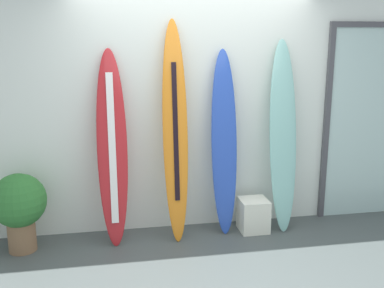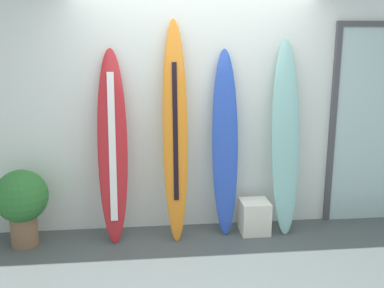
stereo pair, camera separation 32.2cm
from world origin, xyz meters
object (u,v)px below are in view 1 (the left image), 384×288
(surfboard_seafoam, at_px, (283,138))
(display_block_left, at_px, (253,215))
(surfboard_sunset, at_px, (175,133))
(potted_plant, at_px, (19,205))
(surfboard_crimson, at_px, (112,148))
(surfboard_cobalt, at_px, (224,144))
(glass_door, at_px, (371,119))

(surfboard_seafoam, xyz_separation_m, display_block_left, (-0.32, -0.05, -0.84))
(surfboard_sunset, distance_m, potted_plant, 1.67)
(surfboard_crimson, bearing_deg, surfboard_sunset, -0.90)
(surfboard_sunset, relative_size, surfboard_seafoam, 1.10)
(surfboard_sunset, bearing_deg, potted_plant, -176.87)
(surfboard_sunset, xyz_separation_m, potted_plant, (-1.54, -0.08, -0.63))
(surfboard_cobalt, height_order, display_block_left, surfboard_cobalt)
(potted_plant, bearing_deg, surfboard_crimson, 5.94)
(surfboard_crimson, xyz_separation_m, surfboard_seafoam, (1.79, 0.01, 0.03))
(surfboard_seafoam, bearing_deg, surfboard_sunset, -179.15)
(surfboard_crimson, bearing_deg, glass_door, 4.09)
(surfboard_crimson, bearing_deg, potted_plant, -174.06)
(surfboard_seafoam, bearing_deg, glass_door, 10.05)
(surfboard_sunset, distance_m, display_block_left, 1.26)
(surfboard_cobalt, xyz_separation_m, glass_door, (1.78, 0.17, 0.19))
(surfboard_sunset, bearing_deg, glass_door, 5.46)
(surfboard_cobalt, distance_m, potted_plant, 2.12)
(surfboard_crimson, distance_m, surfboard_sunset, 0.65)
(display_block_left, relative_size, potted_plant, 0.45)
(surfboard_crimson, bearing_deg, display_block_left, -1.60)
(surfboard_seafoam, relative_size, glass_door, 0.92)
(surfboard_cobalt, relative_size, surfboard_seafoam, 0.95)
(glass_door, relative_size, potted_plant, 2.85)
(surfboard_crimson, relative_size, surfboard_seafoam, 0.96)
(surfboard_crimson, bearing_deg, surfboard_seafoam, 0.23)
(surfboard_sunset, bearing_deg, display_block_left, -2.13)
(surfboard_crimson, xyz_separation_m, glass_door, (2.94, 0.21, 0.17))
(surfboard_cobalt, bearing_deg, display_block_left, -14.39)
(surfboard_crimson, height_order, display_block_left, surfboard_crimson)
(display_block_left, bearing_deg, surfboard_cobalt, 165.61)
(surfboard_cobalt, height_order, potted_plant, surfboard_cobalt)
(surfboard_cobalt, bearing_deg, surfboard_seafoam, -2.97)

